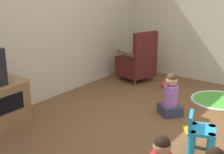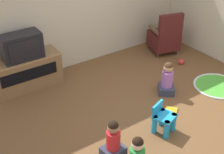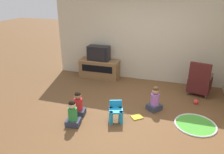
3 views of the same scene
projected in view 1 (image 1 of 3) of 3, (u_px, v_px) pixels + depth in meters
The scene contains 8 objects.
ground_plane at pixel (170, 133), 3.94m from camera, with size 30.00×30.00×0.00m, color brown.
wall_back at pixel (31, 18), 4.59m from camera, with size 5.44×0.12×2.64m.
black_armchair at pixel (137, 62), 5.92m from camera, with size 0.70×0.72×0.96m.
yellow_kid_chair at pixel (200, 136), 3.43m from camera, with size 0.38×0.37×0.46m.
play_mat at pixel (219, 100), 4.99m from camera, with size 0.89×0.89×0.04m.
child_watching_center at pixel (171, 97), 4.42m from camera, with size 0.41×0.42×0.61m.
toy_ball at pixel (164, 85), 5.59m from camera, with size 0.12×0.12×0.12m.
book at pixel (192, 131), 3.97m from camera, with size 0.31×0.30×0.02m.
Camera 1 is at (-3.30, -1.52, 1.84)m, focal length 50.00 mm.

